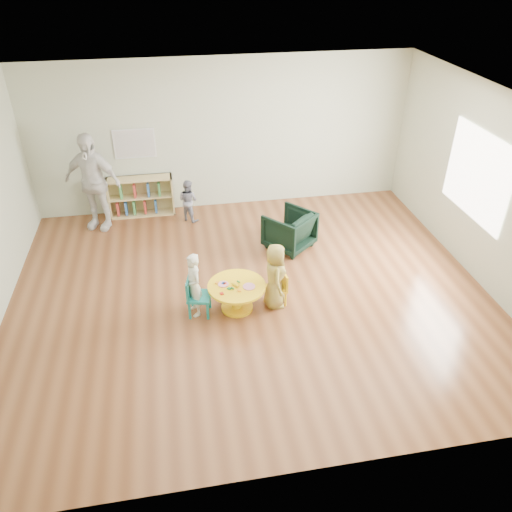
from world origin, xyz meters
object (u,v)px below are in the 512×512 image
(activity_table, at_px, (237,292))
(bookshelf, at_px, (141,196))
(armchair, at_px, (289,230))
(child_right, at_px, (275,276))
(kid_chair_right, at_px, (279,287))
(child_left, at_px, (193,285))
(toddler, at_px, (188,200))
(adult_caretaker, at_px, (92,182))
(kid_chair_left, at_px, (196,295))

(activity_table, relative_size, bookshelf, 0.68)
(armchair, bearing_deg, child_right, 29.48)
(kid_chair_right, relative_size, bookshelf, 0.42)
(kid_chair_right, relative_size, child_left, 0.53)
(child_right, xyz_separation_m, toddler, (-1.04, 2.79, -0.10))
(child_right, height_order, adult_caretaker, adult_caretaker)
(armchair, relative_size, child_left, 0.75)
(kid_chair_left, bearing_deg, adult_caretaker, -139.13)
(child_right, relative_size, adult_caretaker, 0.56)
(child_right, distance_m, toddler, 2.98)
(kid_chair_left, xyz_separation_m, toddler, (0.08, 2.79, 0.08))
(armchair, bearing_deg, kid_chair_right, 31.26)
(kid_chair_right, xyz_separation_m, toddler, (-1.10, 2.75, 0.13))
(kid_chair_right, relative_size, armchair, 0.70)
(activity_table, bearing_deg, child_left, 178.80)
(activity_table, height_order, child_left, child_left)
(kid_chair_left, xyz_separation_m, child_right, (1.12, 0.00, 0.18))
(kid_chair_left, relative_size, adult_caretaker, 0.33)
(kid_chair_left, distance_m, child_right, 1.13)
(activity_table, height_order, child_right, child_right)
(kid_chair_right, relative_size, toddler, 0.63)
(kid_chair_right, bearing_deg, kid_chair_left, 85.04)
(toddler, bearing_deg, kid_chair_left, 129.39)
(adult_caretaker, bearing_deg, child_left, -38.96)
(child_left, bearing_deg, adult_caretaker, -169.84)
(armchair, height_order, child_left, child_left)
(child_left, bearing_deg, activity_table, 70.42)
(child_left, distance_m, adult_caretaker, 3.22)
(kid_chair_right, distance_m, child_right, 0.24)
(kid_chair_left, xyz_separation_m, armchair, (1.68, 1.52, 0.01))
(armchair, xyz_separation_m, toddler, (-1.61, 1.28, 0.07))
(child_right, bearing_deg, kid_chair_left, 94.12)
(kid_chair_left, relative_size, child_left, 0.61)
(armchair, distance_m, child_right, 1.62)
(armchair, height_order, child_right, child_right)
(activity_table, distance_m, armchair, 1.88)
(kid_chair_right, bearing_deg, child_left, 84.17)
(bookshelf, distance_m, child_left, 3.27)
(armchair, bearing_deg, bookshelf, -73.95)
(child_left, relative_size, child_right, 0.96)
(activity_table, xyz_separation_m, child_left, (-0.59, 0.01, 0.19))
(bookshelf, bearing_deg, child_left, -76.28)
(bookshelf, bearing_deg, kid_chair_right, -57.90)
(bookshelf, xyz_separation_m, child_right, (1.91, -3.19, 0.13))
(activity_table, bearing_deg, adult_caretaker, 126.92)
(activity_table, distance_m, toddler, 2.83)
(bookshelf, distance_m, child_right, 3.72)
(child_left, bearing_deg, armchair, 112.90)
(kid_chair_right, distance_m, child_left, 1.22)
(bookshelf, bearing_deg, kid_chair_left, -75.98)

